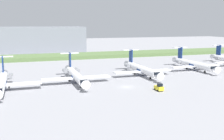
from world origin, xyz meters
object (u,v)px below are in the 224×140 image
at_px(baggage_tug, 159,87).
at_px(regional_jet_fifth, 193,64).
at_px(regional_jet_second, 2,82).
at_px(regional_jet_fourth, 141,69).
at_px(regional_jet_third, 75,75).

bearing_deg(baggage_tug, regional_jet_fifth, 41.83).
height_order(regional_jet_second, regional_jet_fourth, same).
bearing_deg(regional_jet_third, regional_jet_fourth, 9.52).
bearing_deg(regional_jet_second, regional_jet_third, 9.02).
bearing_deg(regional_jet_third, baggage_tug, -42.68).
relative_size(regional_jet_second, regional_jet_fourth, 1.00).
height_order(regional_jet_third, regional_jet_fifth, same).
bearing_deg(regional_jet_second, regional_jet_fourth, 9.28).
distance_m(regional_jet_fourth, baggage_tug, 24.55).
bearing_deg(regional_jet_second, regional_jet_fifth, 9.31).
bearing_deg(regional_jet_fourth, baggage_tug, -102.07).
relative_size(regional_jet_second, regional_jet_fifth, 1.00).
height_order(regional_jet_fourth, regional_jet_fifth, same).
height_order(regional_jet_fourth, baggage_tug, regional_jet_fourth).
bearing_deg(regional_jet_fourth, regional_jet_fifth, 9.36).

